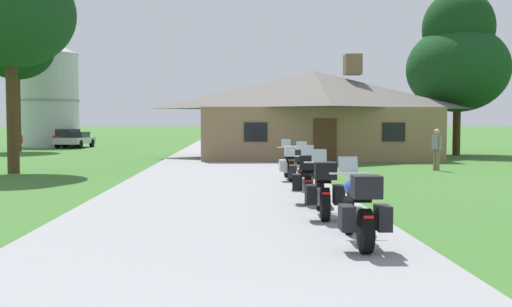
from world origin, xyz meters
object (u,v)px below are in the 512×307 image
at_px(motorcycle_blue_nearest_to_camera, 359,210).
at_px(parked_silver_sedan_far_left, 75,139).
at_px(motorcycle_orange_third_in_row, 308,178).
at_px(bystander_gray_shirt_near_lodge, 437,147).
at_px(parked_red_suv_far_left, 54,137).
at_px(metal_silo_distant, 50,93).
at_px(motorcycle_white_fourth_in_row, 302,169).
at_px(tree_left_far, 16,39).
at_px(motorcycle_black_second_in_row, 323,189).
at_px(motorcycle_black_farthest_in_row, 289,163).
at_px(tree_right_of_lodge, 458,57).

distance_m(motorcycle_blue_nearest_to_camera, parked_silver_sedan_far_left, 38.70).
distance_m(motorcycle_orange_third_in_row, bystander_gray_shirt_near_lodge, 11.28).
xyz_separation_m(motorcycle_blue_nearest_to_camera, parked_silver_sedan_far_left, (-13.80, 36.16, 0.03)).
bearing_deg(motorcycle_blue_nearest_to_camera, parked_red_suv_far_left, 114.38).
bearing_deg(parked_silver_sedan_far_left, metal_silo_distant, 148.04).
xyz_separation_m(motorcycle_white_fourth_in_row, bystander_gray_shirt_near_lodge, (6.16, 6.53, 0.32)).
relative_size(motorcycle_white_fourth_in_row, parked_silver_sedan_far_left, 0.48).
bearing_deg(tree_left_far, motorcycle_black_second_in_row, -60.35).
bearing_deg(parked_silver_sedan_far_left, motorcycle_black_farthest_in_row, -56.93).
bearing_deg(motorcycle_black_farthest_in_row, motorcycle_black_second_in_row, -91.31).
height_order(motorcycle_orange_third_in_row, tree_right_of_lodge, tree_right_of_lodge).
bearing_deg(tree_right_of_lodge, motorcycle_orange_third_in_row, -119.33).
distance_m(tree_left_far, metal_silo_distant, 7.77).
height_order(metal_silo_distant, parked_silver_sedan_far_left, metal_silo_distant).
xyz_separation_m(motorcycle_blue_nearest_to_camera, motorcycle_black_farthest_in_row, (-0.07, 10.23, 0.00)).
xyz_separation_m(motorcycle_blue_nearest_to_camera, motorcycle_white_fourth_in_row, (0.05, 7.80, 0.00)).
bearing_deg(parked_silver_sedan_far_left, parked_red_suv_far_left, 162.08).
distance_m(motorcycle_white_fourth_in_row, parked_red_suv_far_left, 33.03).
bearing_deg(motorcycle_orange_third_in_row, motorcycle_black_farthest_in_row, 95.75).
distance_m(motorcycle_blue_nearest_to_camera, tree_right_of_lodge, 28.04).
relative_size(motorcycle_black_second_in_row, tree_right_of_lodge, 0.22).
xyz_separation_m(motorcycle_orange_third_in_row, motorcycle_white_fourth_in_row, (0.19, 2.79, 0.00)).
height_order(bystander_gray_shirt_near_lodge, parked_red_suv_far_left, bystander_gray_shirt_near_lodge).
distance_m(bystander_gray_shirt_near_lodge, tree_left_far, 28.59).
distance_m(motorcycle_white_fourth_in_row, tree_left_far, 29.03).
distance_m(motorcycle_black_farthest_in_row, parked_silver_sedan_far_left, 29.34).
relative_size(motorcycle_orange_third_in_row, motorcycle_black_farthest_in_row, 1.00).
distance_m(motorcycle_black_second_in_row, parked_red_suv_far_left, 37.50).
height_order(parked_red_suv_far_left, parked_silver_sedan_far_left, parked_red_suv_far_left).
height_order(motorcycle_black_farthest_in_row, bystander_gray_shirt_near_lodge, bystander_gray_shirt_near_lodge).
relative_size(motorcycle_black_farthest_in_row, parked_silver_sedan_far_left, 0.48).
xyz_separation_m(motorcycle_black_farthest_in_row, tree_left_far, (-16.10, 20.68, 6.81)).
bearing_deg(bystander_gray_shirt_near_lodge, motorcycle_black_second_in_row, 134.29).
xyz_separation_m(motorcycle_black_second_in_row, parked_silver_sedan_far_left, (-13.67, 33.43, 0.03)).
bearing_deg(metal_silo_distant, bystander_gray_shirt_near_lodge, -46.53).
xyz_separation_m(motorcycle_white_fourth_in_row, parked_silver_sedan_far_left, (-13.85, 28.35, 0.03)).
relative_size(motorcycle_blue_nearest_to_camera, motorcycle_black_second_in_row, 1.00).
height_order(bystander_gray_shirt_near_lodge, parked_silver_sedan_far_left, bystander_gray_shirt_near_lodge).
relative_size(tree_right_of_lodge, parked_red_suv_far_left, 1.95).
relative_size(tree_left_far, metal_silo_distant, 1.28).
xyz_separation_m(bystander_gray_shirt_near_lodge, tree_right_of_lodge, (4.98, 10.85, 4.79)).
relative_size(motorcycle_orange_third_in_row, bystander_gray_shirt_near_lodge, 1.25).
distance_m(motorcycle_white_fourth_in_row, tree_right_of_lodge, 21.27).
xyz_separation_m(motorcycle_black_farthest_in_row, parked_red_suv_far_left, (-15.50, 26.69, 0.17)).
relative_size(bystander_gray_shirt_near_lodge, tree_left_far, 0.16).
bearing_deg(metal_silo_distant, motorcycle_white_fourth_in_row, -61.70).
xyz_separation_m(motorcycle_blue_nearest_to_camera, tree_left_far, (-16.17, 30.90, 6.81)).
height_order(motorcycle_black_second_in_row, motorcycle_white_fourth_in_row, same).
bearing_deg(motorcycle_black_farthest_in_row, tree_right_of_lodge, 52.16).
height_order(tree_left_far, metal_silo_distant, tree_left_far).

